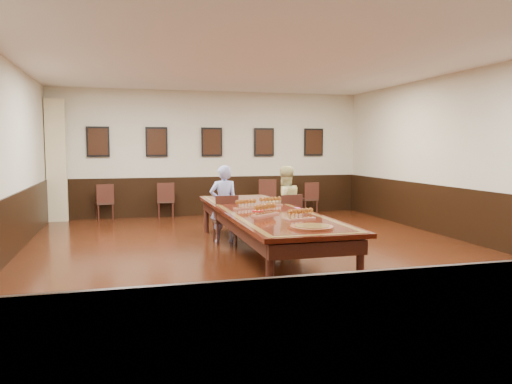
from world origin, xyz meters
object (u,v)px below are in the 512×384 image
object	(u,v)px
chair_man	(225,219)
spare_chair_b	(165,200)
spare_chair_a	(104,202)
person_woman	(285,204)
chair_woman	(287,218)
person_man	(224,204)
carved_platter	(312,227)
conference_table	(264,218)
spare_chair_d	(309,198)
spare_chair_c	(267,197)

from	to	relation	value
chair_man	spare_chair_b	xyz separation A→B (m)	(-0.79, 3.63, -0.01)
spare_chair_a	person_woman	distance (m)	5.11
chair_man	chair_woman	world-z (taller)	chair_woman
spare_chair_b	chair_man	bearing A→B (deg)	103.44
person_man	person_woman	distance (m)	1.14
person_woman	carved_platter	distance (m)	3.06
spare_chair_a	conference_table	size ratio (longest dim) A/B	0.18
spare_chair_d	carved_platter	world-z (taller)	spare_chair_d
spare_chair_c	person_woman	xyz separation A→B (m)	(-0.66, -3.44, 0.24)
chair_man	person_woman	distance (m)	1.16
spare_chair_a	person_woman	size ratio (longest dim) A/B	0.62
chair_woman	person_woman	size ratio (longest dim) A/B	0.64
person_woman	conference_table	world-z (taller)	person_woman
chair_woman	person_woman	distance (m)	0.27
chair_woman	conference_table	world-z (taller)	chair_woman
conference_table	carved_platter	size ratio (longest dim) A/B	7.32
spare_chair_a	person_man	size ratio (longest dim) A/B	0.61
person_man	carved_platter	world-z (taller)	person_man
person_woman	spare_chair_a	bearing A→B (deg)	-56.81
spare_chair_b	spare_chair_a	bearing A→B (deg)	-1.95
carved_platter	conference_table	bearing A→B (deg)	92.17
chair_man	person_man	distance (m)	0.29
person_man	person_woman	world-z (taller)	person_man
spare_chair_a	spare_chair_d	distance (m)	5.22
person_man	conference_table	world-z (taller)	person_man
chair_woman	person_man	world-z (taller)	person_man
spare_chair_c	spare_chair_d	world-z (taller)	spare_chair_c
spare_chair_c	conference_table	size ratio (longest dim) A/B	0.19
spare_chair_c	carved_platter	world-z (taller)	spare_chair_c
spare_chair_a	person_woman	xyz separation A→B (m)	(3.39, -3.82, 0.27)
spare_chair_d	person_man	bearing A→B (deg)	47.52
chair_woman	carved_platter	distance (m)	2.99
spare_chair_d	carved_platter	distance (m)	6.94
person_woman	carved_platter	bearing A→B (deg)	69.94
conference_table	chair_woman	bearing A→B (deg)	52.61
spare_chair_c	conference_table	world-z (taller)	spare_chair_c
chair_woman	spare_chair_a	world-z (taller)	chair_woman
spare_chair_b	carved_platter	bearing A→B (deg)	102.00
conference_table	spare_chair_d	bearing A→B (deg)	60.79
spare_chair_c	spare_chair_a	bearing A→B (deg)	9.34
person_woman	carved_platter	world-z (taller)	person_woman
spare_chair_b	spare_chair_d	size ratio (longest dim) A/B	1.06
person_man	person_woman	size ratio (longest dim) A/B	1.01
chair_woman	spare_chair_b	xyz separation A→B (m)	(-1.93, 3.84, -0.01)
chair_man	chair_woman	xyz separation A→B (m)	(1.14, -0.21, 0.00)
person_man	chair_woman	bearing A→B (deg)	163.64
chair_man	person_man	size ratio (longest dim) A/B	0.63
chair_man	spare_chair_b	distance (m)	3.71
chair_man	spare_chair_d	bearing A→B (deg)	-132.48
person_woman	spare_chair_d	bearing A→B (deg)	-126.02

